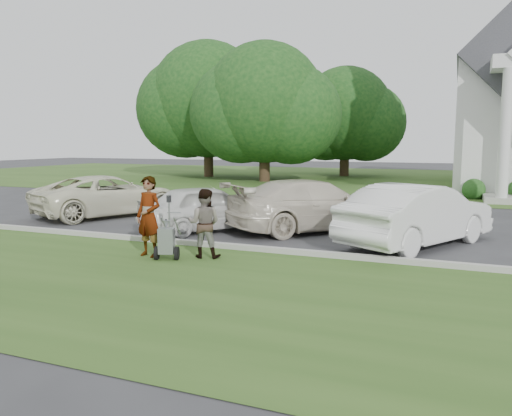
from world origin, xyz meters
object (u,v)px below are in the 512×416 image
Objects in this scene: tree_left at (264,108)px; car_b at (208,208)px; striping_cart at (167,242)px; car_d at (417,215)px; person_left at (149,217)px; parking_meter_near at (169,215)px; tree_far at (208,105)px; person_right at (204,224)px; car_c at (313,205)px; tree_back at (345,118)px; car_a at (109,195)px.

tree_left reaches higher than car_b.
car_d reaches higher than striping_cart.
person_left is (-0.58, 0.14, 0.54)m from striping_cart.
tree_left is 5.42× the size of person_left.
tree_left is 2.47× the size of car_b.
parking_meter_near is at bearing -75.26° from tree_left.
striping_cart is at bearing -64.58° from tree_far.
striping_cart is 0.71× the size of person_right.
tree_far is 6.98× the size of person_right.
tree_back is at bearing -36.96° from car_c.
person_right is at bearing -62.81° from tree_far.
car_c reaches higher than car_b.
person_left is 7.09m from car_d.
striping_cart is 0.98m from person_right.
car_c is at bearing -118.96° from person_right.
car_b is 0.85× the size of car_d.
tree_back is 30.25m from parking_meter_near.
person_right reaches higher than car_b.
car_d is (3.25, -1.19, 0.03)m from car_c.
car_b is at bearing -86.92° from tree_back.
person_right is at bearing 26.81° from person_left.
tree_left is at bearing 113.94° from person_left.
parking_meter_near is 0.26× the size of car_c.
car_b is (5.47, -19.20, -4.38)m from tree_left.
person_right reaches higher than car_c.
tree_back is at bearing 63.43° from tree_left.
parking_meter_near reaches higher than striping_cart.
tree_left is 24.04m from person_right.
tree_back is 26.22m from car_a.
person_left is 0.39× the size of car_d.
car_d is (17.77, -22.09, -4.85)m from tree_far.
car_d is (7.77, -27.09, -3.89)m from tree_back.
tree_far is 29.36m from striping_cart.
tree_far is 2.29× the size of car_d.
tree_far is 28.01m from parking_meter_near.
car_b reaches higher than striping_cart.
tree_far reaches higher than car_d.
person_right is 0.39× the size of car_b.
tree_back reaches higher than car_a.
striping_cart is at bearing 110.91° from car_c.
car_b is at bearing 29.21° from car_d.
person_right is 1.48m from parking_meter_near.
tree_far is 29.14m from person_right.
person_left is (1.82, -30.95, -3.75)m from tree_back.
parking_meter_near is 0.28× the size of car_d.
tree_left is 7.44× the size of parking_meter_near.
tree_left is 20.43m from car_b.
car_b is at bearing 96.42° from parking_meter_near.
person_left reaches higher than car_a.
tree_left is at bearing -26.56° from tree_far.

